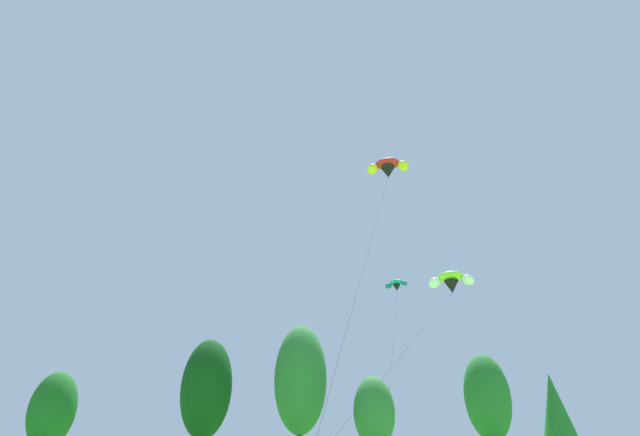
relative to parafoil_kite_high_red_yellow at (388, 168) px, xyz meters
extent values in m
ellipsoid|color=#19561E|center=(-28.26, 17.87, -18.45)|extent=(4.13, 4.13, 6.77)
ellipsoid|color=#0F3D14|center=(-14.47, 19.20, -16.16)|extent=(5.15, 5.15, 9.73)
ellipsoid|color=#2D7033|center=(-4.62, 20.35, -14.89)|extent=(5.71, 5.71, 11.36)
ellipsoid|color=#2D7033|center=(2.33, 16.16, -18.44)|extent=(4.13, 4.13, 6.78)
ellipsoid|color=#236628|center=(15.71, 17.93, -16.71)|extent=(4.90, 4.90, 9.02)
cone|color=#236628|center=(24.52, 19.18, -17.53)|extent=(3.75, 3.75, 7.23)
ellipsoid|color=red|center=(-0.01, -0.03, 0.40)|extent=(2.40, 1.97, 1.04)
ellipsoid|color=yellow|center=(1.21, -0.50, 0.03)|extent=(1.30, 1.38, 1.22)
ellipsoid|color=yellow|center=(-1.23, 0.44, 0.03)|extent=(1.42, 1.39, 1.22)
cone|color=black|center=(0.03, 0.08, -0.41)|extent=(1.51, 1.51, 1.00)
cylinder|color=black|center=(-4.31, -6.82, -11.49)|extent=(8.70, 13.80, 21.17)
ellipsoid|color=teal|center=(2.54, 7.27, -7.78)|extent=(1.46, 1.40, 0.64)
ellipsoid|color=#0F666B|center=(3.13, 6.76, -8.00)|extent=(0.87, 0.87, 0.75)
ellipsoid|color=#0F666B|center=(1.94, 7.77, -8.00)|extent=(0.86, 0.88, 0.75)
cone|color=black|center=(2.58, 7.32, -8.27)|extent=(0.99, 0.99, 0.60)
cylinder|color=black|center=(-0.78, -0.27, -15.53)|extent=(6.74, 15.19, 13.94)
ellipsoid|color=#93D633|center=(4.86, 0.79, -9.26)|extent=(2.47, 2.20, 1.00)
ellipsoid|color=white|center=(6.00, 0.20, -9.63)|extent=(1.42, 1.49, 1.19)
ellipsoid|color=white|center=(3.71, 1.37, -9.63)|extent=(1.50, 1.53, 1.19)
cone|color=black|center=(4.91, 0.90, -10.05)|extent=(1.56, 1.56, 0.99)
cylinder|color=black|center=(-1.87, -6.40, -16.31)|extent=(13.58, 14.62, 11.53)
camera|label=1|loc=(-11.39, -32.50, -21.22)|focal=26.08mm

